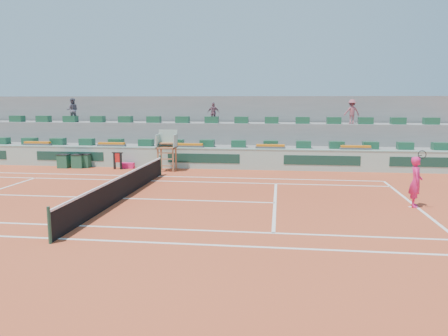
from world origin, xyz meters
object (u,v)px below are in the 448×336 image
(drink_cooler_a, at_px, (85,161))
(tennis_player, at_px, (416,182))
(player_bag, at_px, (128,166))
(umpire_chair, at_px, (167,145))

(drink_cooler_a, xyz_separation_m, tennis_player, (17.18, -7.95, 0.57))
(player_bag, relative_size, drink_cooler_a, 0.93)
(umpire_chair, xyz_separation_m, tennis_player, (11.81, -7.44, -0.55))
(tennis_player, bearing_deg, umpire_chair, 147.79)
(player_bag, height_order, tennis_player, tennis_player)
(player_bag, distance_m, drink_cooler_a, 2.75)
(drink_cooler_a, distance_m, tennis_player, 18.94)
(umpire_chair, bearing_deg, drink_cooler_a, 174.53)
(drink_cooler_a, bearing_deg, umpire_chair, -5.47)
(drink_cooler_a, relative_size, tennis_player, 0.37)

